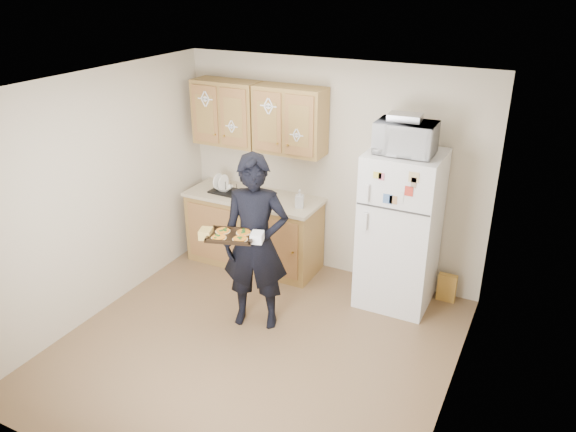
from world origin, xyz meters
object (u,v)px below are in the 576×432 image
at_px(refrigerator, 400,230).
at_px(microwave, 406,138).
at_px(person, 256,243).
at_px(dish_rack, 226,186).
at_px(baking_tray, 231,236).

distance_m(refrigerator, microwave, 1.01).
bearing_deg(refrigerator, microwave, -103.60).
distance_m(person, dish_rack, 1.46).
height_order(refrigerator, microwave, microwave).
distance_m(baking_tray, microwave, 1.93).
xyz_separation_m(baking_tray, dish_rack, (-0.92, 1.33, -0.11)).
relative_size(refrigerator, person, 0.94).
bearing_deg(microwave, person, -139.90).
height_order(person, microwave, microwave).
xyz_separation_m(refrigerator, microwave, (-0.01, -0.05, 1.01)).
relative_size(refrigerator, baking_tray, 3.95).
distance_m(refrigerator, baking_tray, 1.83).
height_order(refrigerator, person, person).
relative_size(refrigerator, microwave, 2.95).
relative_size(person, dish_rack, 5.06).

